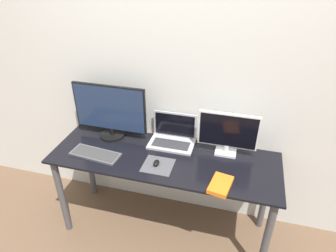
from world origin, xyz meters
TOP-DOWN VIEW (x-y plane):
  - wall_back at (0.00, 0.66)m, footprint 7.00×0.05m
  - desk at (0.00, 0.30)m, footprint 1.76×0.60m
  - monitor_left at (-0.51, 0.47)m, footprint 0.62×0.21m
  - monitor_right at (0.45, 0.47)m, footprint 0.45×0.11m
  - laptop at (0.01, 0.52)m, footprint 0.36×0.23m
  - keyboard at (-0.52, 0.18)m, footprint 0.40×0.19m
  - mousepad at (-0.01, 0.19)m, footprint 0.22×0.21m
  - mouse at (-0.03, 0.19)m, footprint 0.04×0.07m
  - book at (0.46, 0.08)m, footprint 0.16×0.23m

SIDE VIEW (x-z plane):
  - desk at x=0.00m, z-range 0.26..1.03m
  - mousepad at x=-0.01m, z-range 0.78..0.78m
  - keyboard at x=-0.52m, z-range 0.78..0.80m
  - book at x=0.46m, z-range 0.78..0.81m
  - mouse at x=-0.03m, z-range 0.78..0.82m
  - laptop at x=0.01m, z-range 0.72..0.96m
  - monitor_right at x=0.45m, z-range 0.79..1.14m
  - monitor_left at x=-0.51m, z-range 0.78..1.25m
  - wall_back at x=0.00m, z-range 0.00..2.50m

